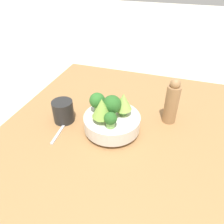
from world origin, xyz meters
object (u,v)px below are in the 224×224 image
pepper_mill (172,102)px  bowl (112,122)px  cup (63,111)px  fork (61,129)px

pepper_mill → bowl: bearing=-57.2°
cup → fork: bearing=16.1°
bowl → cup: cup is taller
bowl → cup: 0.20m
cup → bowl: bearing=90.1°
bowl → pepper_mill: (-0.13, 0.20, 0.05)m
pepper_mill → fork: (0.19, -0.38, -0.09)m
cup → pepper_mill: pepper_mill is taller
bowl → fork: (0.06, -0.19, -0.04)m
pepper_mill → cup: bearing=-72.3°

